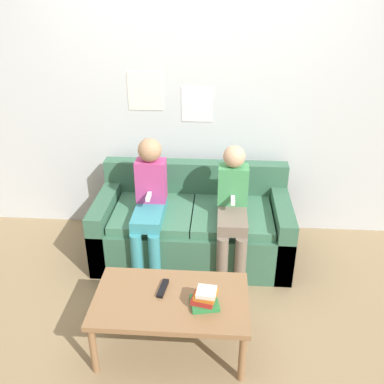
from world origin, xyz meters
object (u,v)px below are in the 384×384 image
at_px(tv_remote, 163,288).
at_px(coffee_table, 171,303).
at_px(person_left, 149,199).
at_px(person_right, 232,206).
at_px(couch, 193,226).

bearing_deg(tv_remote, coffee_table, -44.61).
bearing_deg(person_left, person_right, -0.73).
height_order(coffee_table, person_left, person_left).
bearing_deg(tv_remote, couch, 90.21).
height_order(couch, coffee_table, couch).
bearing_deg(person_right, coffee_table, -113.73).
height_order(couch, person_left, person_left).
distance_m(coffee_table, person_left, 0.98).
bearing_deg(tv_remote, person_right, 68.41).
relative_size(person_left, person_right, 1.04).
distance_m(couch, tv_remote, 1.02).
distance_m(coffee_table, person_right, 1.00).
height_order(person_left, tv_remote, person_left).
xyz_separation_m(person_right, tv_remote, (-0.45, -0.81, -0.18)).
relative_size(person_left, tv_remote, 6.21).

